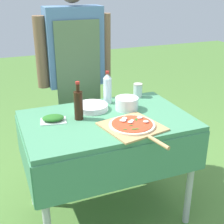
{
  "coord_description": "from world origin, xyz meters",
  "views": [
    {
      "loc": [
        -0.7,
        -1.84,
        1.68
      ],
      "look_at": [
        0.04,
        0.0,
        0.85
      ],
      "focal_mm": 50.0,
      "sensor_mm": 36.0,
      "label": 1
    }
  ],
  "objects_px": {
    "prep_table": "(107,132)",
    "sauce_jar": "(138,91)",
    "mixing_tub": "(127,104)",
    "herb_container": "(53,118)",
    "water_bottle": "(107,88)",
    "person_cook": "(75,66)",
    "oil_bottle": "(78,105)",
    "pizza_on_peel": "(133,126)",
    "plate_stack": "(92,107)"
  },
  "relations": [
    {
      "from": "prep_table",
      "to": "sauce_jar",
      "type": "bearing_deg",
      "value": 38.45
    },
    {
      "from": "mixing_tub",
      "to": "sauce_jar",
      "type": "xyz_separation_m",
      "value": [
        0.2,
        0.21,
        0.0
      ]
    },
    {
      "from": "herb_container",
      "to": "sauce_jar",
      "type": "bearing_deg",
      "value": 16.81
    },
    {
      "from": "water_bottle",
      "to": "herb_container",
      "type": "relative_size",
      "value": 1.34
    },
    {
      "from": "person_cook",
      "to": "oil_bottle",
      "type": "distance_m",
      "value": 0.66
    },
    {
      "from": "prep_table",
      "to": "mixing_tub",
      "type": "xyz_separation_m",
      "value": [
        0.19,
        0.1,
        0.16
      ]
    },
    {
      "from": "pizza_on_peel",
      "to": "water_bottle",
      "type": "bearing_deg",
      "value": 77.1
    },
    {
      "from": "prep_table",
      "to": "plate_stack",
      "type": "height_order",
      "value": "plate_stack"
    },
    {
      "from": "prep_table",
      "to": "water_bottle",
      "type": "distance_m",
      "value": 0.37
    },
    {
      "from": "oil_bottle",
      "to": "mixing_tub",
      "type": "xyz_separation_m",
      "value": [
        0.38,
        0.04,
        -0.06
      ]
    },
    {
      "from": "person_cook",
      "to": "oil_bottle",
      "type": "relative_size",
      "value": 6.44
    },
    {
      "from": "person_cook",
      "to": "pizza_on_peel",
      "type": "xyz_separation_m",
      "value": [
        0.12,
        -0.89,
        -0.19
      ]
    },
    {
      "from": "person_cook",
      "to": "plate_stack",
      "type": "height_order",
      "value": "person_cook"
    },
    {
      "from": "prep_table",
      "to": "person_cook",
      "type": "bearing_deg",
      "value": 91.87
    },
    {
      "from": "oil_bottle",
      "to": "water_bottle",
      "type": "bearing_deg",
      "value": 36.41
    },
    {
      "from": "pizza_on_peel",
      "to": "mixing_tub",
      "type": "distance_m",
      "value": 0.32
    },
    {
      "from": "oil_bottle",
      "to": "plate_stack",
      "type": "bearing_deg",
      "value": 43.81
    },
    {
      "from": "water_bottle",
      "to": "herb_container",
      "type": "distance_m",
      "value": 0.51
    },
    {
      "from": "pizza_on_peel",
      "to": "plate_stack",
      "type": "bearing_deg",
      "value": 98.82
    },
    {
      "from": "plate_stack",
      "to": "pizza_on_peel",
      "type": "bearing_deg",
      "value": -69.69
    },
    {
      "from": "oil_bottle",
      "to": "plate_stack",
      "type": "xyz_separation_m",
      "value": [
        0.14,
        0.13,
        -0.09
      ]
    },
    {
      "from": "oil_bottle",
      "to": "pizza_on_peel",
      "type": "bearing_deg",
      "value": -43.16
    },
    {
      "from": "person_cook",
      "to": "plate_stack",
      "type": "relative_size",
      "value": 7.07
    },
    {
      "from": "herb_container",
      "to": "mixing_tub",
      "type": "relative_size",
      "value": 1.11
    },
    {
      "from": "oil_bottle",
      "to": "plate_stack",
      "type": "relative_size",
      "value": 1.1
    },
    {
      "from": "pizza_on_peel",
      "to": "person_cook",
      "type": "bearing_deg",
      "value": 86.34
    },
    {
      "from": "person_cook",
      "to": "plate_stack",
      "type": "xyz_separation_m",
      "value": [
        -0.02,
        -0.5,
        -0.19
      ]
    },
    {
      "from": "pizza_on_peel",
      "to": "water_bottle",
      "type": "xyz_separation_m",
      "value": [
        0.01,
        0.48,
        0.11
      ]
    },
    {
      "from": "water_bottle",
      "to": "mixing_tub",
      "type": "height_order",
      "value": "water_bottle"
    },
    {
      "from": "pizza_on_peel",
      "to": "water_bottle",
      "type": "distance_m",
      "value": 0.49
    },
    {
      "from": "prep_table",
      "to": "water_bottle",
      "type": "bearing_deg",
      "value": 67.76
    },
    {
      "from": "mixing_tub",
      "to": "oil_bottle",
      "type": "bearing_deg",
      "value": -174.26
    },
    {
      "from": "mixing_tub",
      "to": "prep_table",
      "type": "bearing_deg",
      "value": -153.73
    },
    {
      "from": "oil_bottle",
      "to": "plate_stack",
      "type": "distance_m",
      "value": 0.21
    },
    {
      "from": "person_cook",
      "to": "water_bottle",
      "type": "xyz_separation_m",
      "value": [
        0.13,
        -0.41,
        -0.09
      ]
    },
    {
      "from": "sauce_jar",
      "to": "herb_container",
      "type": "bearing_deg",
      "value": -163.19
    },
    {
      "from": "water_bottle",
      "to": "mixing_tub",
      "type": "xyz_separation_m",
      "value": [
        0.08,
        -0.18,
        -0.07
      ]
    },
    {
      "from": "mixing_tub",
      "to": "sauce_jar",
      "type": "height_order",
      "value": "sauce_jar"
    },
    {
      "from": "prep_table",
      "to": "sauce_jar",
      "type": "distance_m",
      "value": 0.52
    },
    {
      "from": "pizza_on_peel",
      "to": "herb_container",
      "type": "distance_m",
      "value": 0.54
    },
    {
      "from": "herb_container",
      "to": "prep_table",
      "type": "bearing_deg",
      "value": -13.54
    },
    {
      "from": "person_cook",
      "to": "sauce_jar",
      "type": "xyz_separation_m",
      "value": [
        0.41,
        -0.38,
        -0.16
      ]
    },
    {
      "from": "oil_bottle",
      "to": "water_bottle",
      "type": "distance_m",
      "value": 0.36
    },
    {
      "from": "herb_container",
      "to": "plate_stack",
      "type": "bearing_deg",
      "value": 18.55
    },
    {
      "from": "plate_stack",
      "to": "sauce_jar",
      "type": "height_order",
      "value": "sauce_jar"
    },
    {
      "from": "prep_table",
      "to": "herb_container",
      "type": "height_order",
      "value": "herb_container"
    },
    {
      "from": "oil_bottle",
      "to": "prep_table",
      "type": "bearing_deg",
      "value": -17.85
    },
    {
      "from": "pizza_on_peel",
      "to": "herb_container",
      "type": "relative_size",
      "value": 2.87
    },
    {
      "from": "pizza_on_peel",
      "to": "prep_table",
      "type": "bearing_deg",
      "value": 104.55
    },
    {
      "from": "water_bottle",
      "to": "mixing_tub",
      "type": "relative_size",
      "value": 1.49
    }
  ]
}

